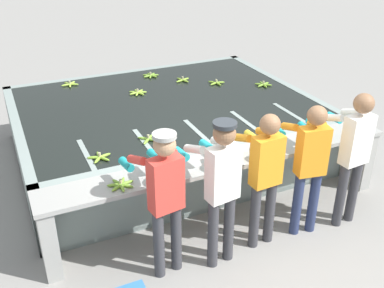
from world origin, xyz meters
The scene contains 18 objects.
ground_plane centered at (0.00, 0.00, 0.00)m, with size 80.00×80.00×0.00m, color gray.
wash_tank centered at (0.00, 2.07, 0.42)m, with size 4.21×3.28×0.85m.
work_ledge centered at (0.00, 0.23, 0.60)m, with size 4.21×0.45×0.85m.
worker_0 centered at (-0.93, -0.26, 0.94)m, with size 0.47×0.73×1.57m.
worker_1 centered at (-0.38, -0.35, 0.98)m, with size 0.47×0.74×1.61m.
worker_2 centered at (0.17, -0.27, 0.92)m, with size 0.43×0.72×1.56m.
worker_3 centered at (0.73, -0.29, 0.93)m, with size 0.48×0.74×1.56m.
worker_4 centered at (1.27, -0.35, 0.97)m, with size 0.44×0.72×1.63m.
banana_bunch_floating_0 centered at (-0.26, 2.57, 0.87)m, with size 0.28×0.28×0.08m.
banana_bunch_floating_1 centered at (0.20, 3.26, 0.87)m, with size 0.28×0.28×0.08m.
banana_bunch_floating_2 centered at (1.68, 2.08, 0.87)m, with size 0.28×0.28×0.08m.
banana_bunch_floating_3 centered at (1.03, 2.47, 0.87)m, with size 0.28×0.27×0.08m.
banana_bunch_floating_4 centered at (0.60, 2.82, 0.87)m, with size 0.28×0.28×0.08m.
banana_bunch_floating_5 centered at (-1.29, 0.81, 0.87)m, with size 0.28×0.27×0.08m.
banana_bunch_floating_6 centered at (-1.12, 3.38, 0.87)m, with size 0.27×0.27×0.08m.
banana_bunch_floating_7 centered at (-0.64, 1.01, 0.87)m, with size 0.23×0.23×0.08m.
banana_bunch_ledge_0 centered at (-1.24, 0.15, 0.87)m, with size 0.28×0.28×0.08m.
knife_0 centered at (-0.02, 0.19, 0.86)m, with size 0.21×0.31×0.02m.
Camera 1 is at (-2.18, -3.60, 3.28)m, focal length 42.00 mm.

